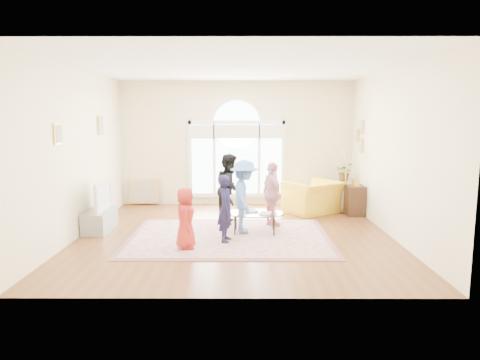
{
  "coord_description": "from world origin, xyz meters",
  "views": [
    {
      "loc": [
        0.12,
        -8.14,
        2.26
      ],
      "look_at": [
        0.09,
        0.3,
        1.04
      ],
      "focal_mm": 32.0,
      "sensor_mm": 36.0,
      "label": 1
    }
  ],
  "objects_px": {
    "coffee_table": "(255,213)",
    "area_rug": "(229,237)",
    "tv_console": "(100,220)",
    "television": "(99,196)",
    "armchair": "(313,197)"
  },
  "relations": [
    {
      "from": "coffee_table",
      "to": "armchair",
      "type": "xyz_separation_m",
      "value": [
        1.45,
        1.83,
        -0.02
      ]
    },
    {
      "from": "tv_console",
      "to": "television",
      "type": "bearing_deg",
      "value": 0.0
    },
    {
      "from": "area_rug",
      "to": "coffee_table",
      "type": "distance_m",
      "value": 0.69
    },
    {
      "from": "armchair",
      "to": "area_rug",
      "type": "bearing_deg",
      "value": 13.73
    },
    {
      "from": "tv_console",
      "to": "coffee_table",
      "type": "bearing_deg",
      "value": -3.85
    },
    {
      "from": "coffee_table",
      "to": "area_rug",
      "type": "bearing_deg",
      "value": -147.69
    },
    {
      "from": "television",
      "to": "coffee_table",
      "type": "bearing_deg",
      "value": -3.86
    },
    {
      "from": "tv_console",
      "to": "coffee_table",
      "type": "xyz_separation_m",
      "value": [
        3.13,
        -0.21,
        0.19
      ]
    },
    {
      "from": "armchair",
      "to": "coffee_table",
      "type": "bearing_deg",
      "value": 17.95
    },
    {
      "from": "area_rug",
      "to": "tv_console",
      "type": "height_order",
      "value": "tv_console"
    },
    {
      "from": "coffee_table",
      "to": "armchair",
      "type": "height_order",
      "value": "armchair"
    },
    {
      "from": "television",
      "to": "tv_console",
      "type": "bearing_deg",
      "value": 180.0
    },
    {
      "from": "television",
      "to": "armchair",
      "type": "xyz_separation_m",
      "value": [
        4.57,
        1.62,
        -0.33
      ]
    },
    {
      "from": "coffee_table",
      "to": "armchair",
      "type": "relative_size",
      "value": 1.02
    },
    {
      "from": "area_rug",
      "to": "tv_console",
      "type": "xyz_separation_m",
      "value": [
        -2.64,
        0.5,
        0.2
      ]
    }
  ]
}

